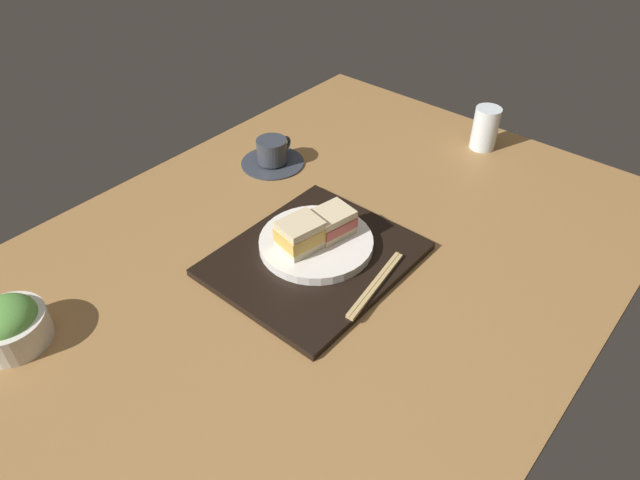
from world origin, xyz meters
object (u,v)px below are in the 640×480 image
sandwich_near (300,235)px  salad_bowl (8,325)px  coffee_cup (272,154)px  sandwich_plate (316,243)px  chopsticks_pair (377,284)px  drinking_glass (485,128)px  sandwich_far (331,222)px

sandwich_near → salad_bowl: sandwich_near is taller
coffee_cup → sandwich_plate: bearing=-121.8°
salad_bowl → chopsticks_pair: salad_bowl is taller
sandwich_plate → sandwich_near: (-3.55, 0.78, 3.80)cm
sandwich_plate → drinking_glass: (56.86, -5.38, 2.89)cm
salad_bowl → sandwich_far: bearing=-24.6°
sandwich_near → drinking_glass: 60.73cm
coffee_cup → drinking_glass: bearing=-41.3°
sandwich_far → coffee_cup: bearing=64.2°
sandwich_near → sandwich_far: bearing=-12.3°
salad_bowl → coffee_cup: size_ratio=0.81×
sandwich_near → chopsticks_pair: bearing=-81.5°
sandwich_plate → sandwich_near: size_ratio=2.44×
sandwich_far → sandwich_near: bearing=167.7°
sandwich_near → coffee_cup: 35.49cm
sandwich_plate → coffee_cup: coffee_cup is taller
salad_bowl → sandwich_near: bearing=-26.4°
chopsticks_pair → coffee_cup: coffee_cup is taller
sandwich_near → coffee_cup: sandwich_near is taller
coffee_cup → drinking_glass: (39.01, -34.23, 2.73)cm
sandwich_far → chopsticks_pair: bearing=-108.1°
salad_bowl → chopsticks_pair: (47.55, -38.37, -1.97)cm
sandwich_far → chopsticks_pair: size_ratio=0.46×
coffee_cup → chopsticks_pair: bearing=-113.4°
sandwich_far → salad_bowl: (-52.27, 23.96, -1.97)cm
sandwich_plate → chopsticks_pair: size_ratio=1.15×
drinking_glass → salad_bowl: bearing=164.9°
chopsticks_pair → drinking_glass: drinking_glass is taller
salad_bowl → chopsticks_pair: 61.13cm
sandwich_near → coffee_cup: size_ratio=0.60×
sandwich_plate → salad_bowl: bearing=154.6°
sandwich_plate → coffee_cup: bearing=58.2°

